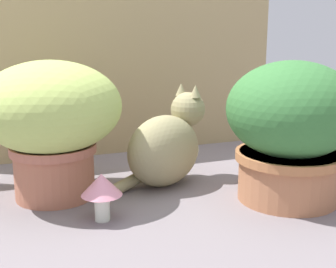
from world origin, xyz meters
name	(u,v)px	position (x,y,z in m)	size (l,w,h in m)	color
ground_plane	(119,198)	(0.00, 0.00, 0.00)	(6.00, 6.00, 0.00)	slate
cardboard_backdrop	(119,49)	(0.15, 0.50, 0.40)	(1.29, 0.03, 0.80)	tan
grass_planter	(51,118)	(-0.17, 0.08, 0.23)	(0.40, 0.40, 0.39)	#AF694E
leafy_planter	(291,127)	(0.45, -0.18, 0.21)	(0.36, 0.36, 0.39)	#B2714D
cat	(167,146)	(0.18, 0.07, 0.12)	(0.39, 0.26, 0.32)	#988F64
mushroom_ornament_pink	(102,188)	(-0.08, -0.13, 0.09)	(0.10, 0.10, 0.12)	silver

